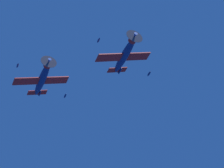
# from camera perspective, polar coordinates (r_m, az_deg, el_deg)

# --- Properties ---
(airplane_lead) EXTENTS (7.70, 7.62, 4.22)m
(airplane_lead) POSITION_cam_1_polar(r_m,az_deg,el_deg) (71.53, 1.47, 3.29)
(airplane_lead) COLOR navy
(airplane_left_wingman) EXTENTS (7.80, 7.64, 3.92)m
(airplane_left_wingman) POSITION_cam_1_polar(r_m,az_deg,el_deg) (76.71, -7.57, 0.67)
(airplane_left_wingman) COLOR navy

